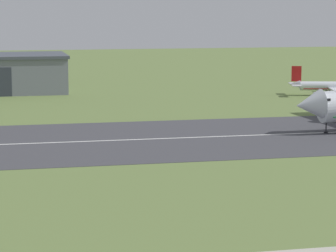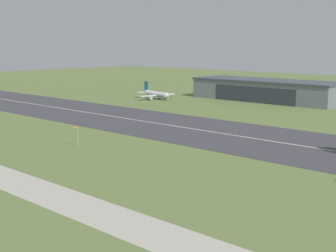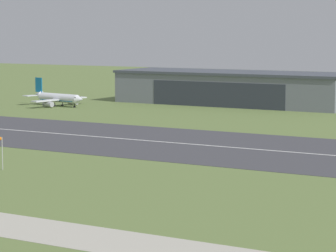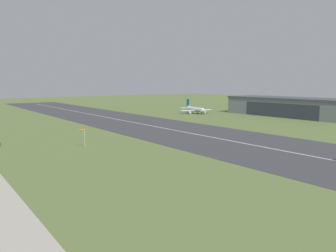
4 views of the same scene
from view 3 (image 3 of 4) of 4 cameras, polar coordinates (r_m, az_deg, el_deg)
The scene contains 4 objects.
runway_strip at distance 189.19m, azimuth -2.59°, elevation -0.98°, with size 513.74×48.55×0.06m, color #3D3D42.
runway_centreline at distance 189.19m, azimuth -2.59°, elevation -0.97°, with size 462.37×0.70×0.01m, color silver.
hangar_building at distance 280.55m, azimuth 4.68°, elevation 2.75°, with size 83.17×26.98×11.54m.
airplane_parked_centre at distance 275.31m, azimuth -7.88°, elevation 2.00°, with size 24.45×23.62×9.45m.
Camera 3 is at (99.81, -56.21, 25.81)m, focal length 85.00 mm.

